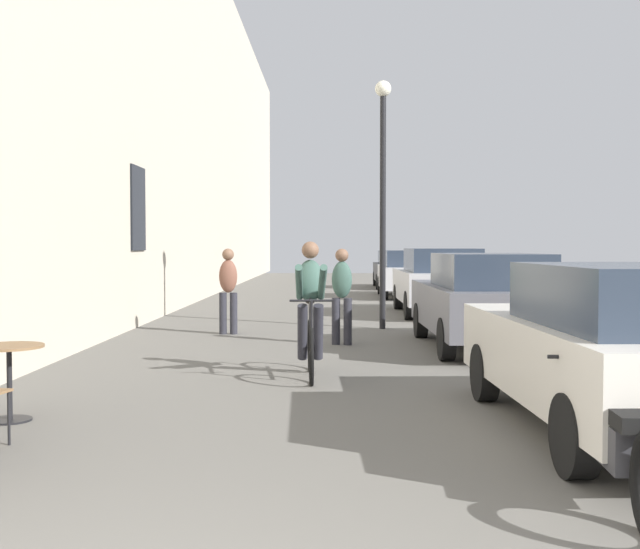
{
  "coord_description": "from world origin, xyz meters",
  "views": [
    {
      "loc": [
        0.71,
        -2.76,
        1.66
      ],
      "look_at": [
        0.47,
        15.23,
        0.99
      ],
      "focal_mm": 44.11,
      "sensor_mm": 36.0,
      "label": 1
    }
  ],
  "objects": [
    {
      "name": "building_facade_left",
      "position": [
        -3.45,
        14.0,
        5.75
      ],
      "size": [
        0.54,
        68.0,
        11.5
      ],
      "color": "#B7AD99",
      "rests_on": "ground_plane"
    },
    {
      "name": "cafe_table_mid",
      "position": [
        -2.32,
        4.56,
        0.52
      ],
      "size": [
        0.64,
        0.64,
        0.72
      ],
      "color": "black",
      "rests_on": "ground_plane"
    },
    {
      "name": "cyclist_on_bicycle",
      "position": [
        0.45,
        7.18,
        0.81
      ],
      "size": [
        0.52,
        1.76,
        1.74
      ],
      "color": "black",
      "rests_on": "ground_plane"
    },
    {
      "name": "pedestrian_near",
      "position": [
        0.9,
        10.29,
        0.9
      ],
      "size": [
        0.38,
        0.3,
        1.61
      ],
      "color": "#26262D",
      "rests_on": "ground_plane"
    },
    {
      "name": "pedestrian_mid",
      "position": [
        -1.2,
        11.83,
        0.9
      ],
      "size": [
        0.34,
        0.25,
        1.6
      ],
      "color": "#26262D",
      "rests_on": "ground_plane"
    },
    {
      "name": "street_lamp",
      "position": [
        1.75,
        12.82,
        3.11
      ],
      "size": [
        0.32,
        0.32,
        4.9
      ],
      "color": "black",
      "rests_on": "ground_plane"
    },
    {
      "name": "parked_car_nearest",
      "position": [
        3.2,
        4.1,
        0.78
      ],
      "size": [
        1.9,
        4.27,
        1.5
      ],
      "color": "beige",
      "rests_on": "ground_plane"
    },
    {
      "name": "parked_car_second",
      "position": [
        3.17,
        9.81,
        0.79
      ],
      "size": [
        1.87,
        4.33,
        1.53
      ],
      "color": "#595960",
      "rests_on": "ground_plane"
    },
    {
      "name": "parked_car_third",
      "position": [
        3.31,
        16.05,
        0.82
      ],
      "size": [
        1.89,
        4.46,
        1.59
      ],
      "color": "#B7B7BC",
      "rests_on": "ground_plane"
    },
    {
      "name": "parked_car_fourth",
      "position": [
        3.18,
        22.4,
        0.78
      ],
      "size": [
        1.86,
        4.26,
        1.5
      ],
      "color": "#B7B7BC",
      "rests_on": "ground_plane"
    },
    {
      "name": "parked_car_fifth",
      "position": [
        3.3,
        27.78,
        0.75
      ],
      "size": [
        1.78,
        4.11,
        1.45
      ],
      "color": "black",
      "rests_on": "ground_plane"
    },
    {
      "name": "parked_motorcycle",
      "position": [
        2.56,
        2.28,
        0.4
      ],
      "size": [
        0.62,
        2.15,
        0.92
      ],
      "color": "black",
      "rests_on": "ground_plane"
    }
  ]
}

